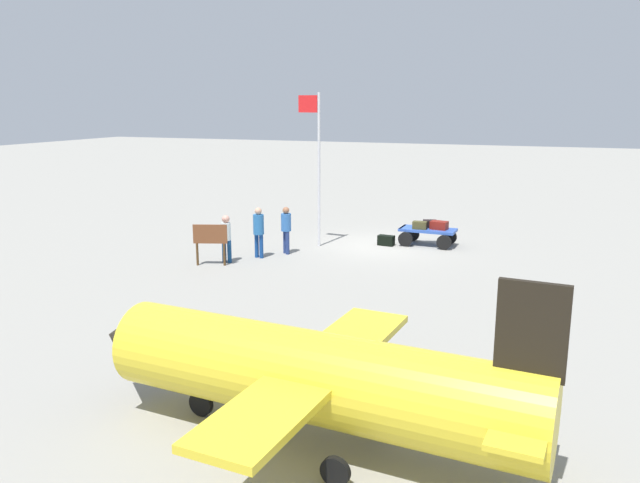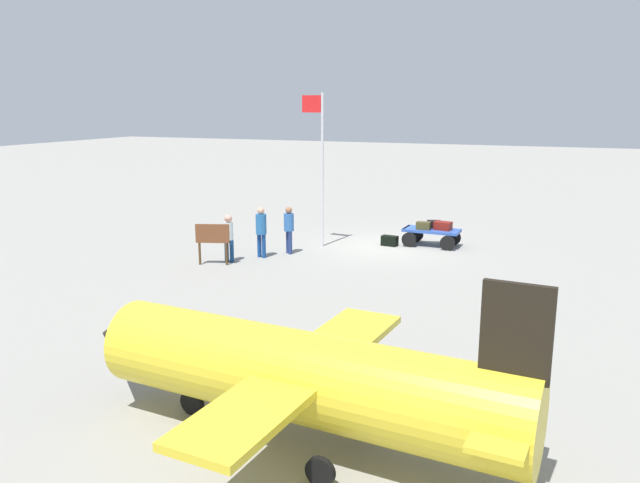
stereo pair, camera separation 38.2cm
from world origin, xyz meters
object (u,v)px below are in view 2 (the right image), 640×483
(suitcase_grey, at_px, (434,224))
(worker_supervisor, at_px, (229,235))
(suitcase_olive, at_px, (390,241))
(airplane_near, at_px, (289,373))
(suitcase_maroon, at_px, (423,226))
(signboard, at_px, (213,237))
(flagpole, at_px, (320,158))
(worker_lead, at_px, (289,226))
(worker_trailing, at_px, (261,228))
(suitcase_navy, at_px, (443,226))
(luggage_cart, at_px, (431,234))

(suitcase_grey, distance_m, worker_supervisor, 7.82)
(suitcase_olive, bearing_deg, airplane_near, 99.76)
(suitcase_maroon, height_order, signboard, signboard)
(airplane_near, distance_m, flagpole, 14.02)
(worker_supervisor, bearing_deg, worker_lead, -125.99)
(suitcase_grey, distance_m, flagpole, 4.97)
(suitcase_grey, bearing_deg, worker_trailing, 40.43)
(suitcase_grey, xyz_separation_m, airplane_near, (-0.95, 14.86, 0.38))
(suitcase_navy, height_order, airplane_near, airplane_near)
(worker_lead, xyz_separation_m, flagpole, (-0.56, -1.55, 2.29))
(suitcase_olive, xyz_separation_m, signboard, (4.61, 4.95, 0.74))
(suitcase_maroon, xyz_separation_m, worker_supervisor, (5.49, 4.79, 0.15))
(worker_lead, xyz_separation_m, airplane_near, (-5.37, 11.44, 0.16))
(worker_lead, bearing_deg, suitcase_grey, -142.26)
(luggage_cart, distance_m, signboard, 8.20)
(worker_lead, distance_m, flagpole, 2.82)
(worker_lead, relative_size, worker_trailing, 0.95)
(flagpole, height_order, signboard, flagpole)
(flagpole, xyz_separation_m, signboard, (2.20, 3.95, -2.35))
(suitcase_grey, distance_m, airplane_near, 14.90)
(signboard, bearing_deg, luggage_cart, -137.54)
(suitcase_maroon, relative_size, suitcase_grey, 0.90)
(suitcase_olive, bearing_deg, worker_supervisor, 45.63)
(suitcase_grey, distance_m, worker_trailing, 6.65)
(suitcase_navy, xyz_separation_m, worker_trailing, (5.46, 4.02, 0.25))
(suitcase_olive, xyz_separation_m, worker_lead, (2.96, 2.55, 0.80))
(suitcase_grey, bearing_deg, suitcase_navy, 144.66)
(signboard, bearing_deg, worker_lead, -124.47)
(luggage_cart, xyz_separation_m, flagpole, (3.83, 1.58, 2.82))
(suitcase_maroon, bearing_deg, suitcase_olive, 17.79)
(luggage_cart, distance_m, suitcase_olive, 1.57)
(signboard, bearing_deg, suitcase_navy, -139.46)
(worker_trailing, bearing_deg, suitcase_maroon, -141.39)
(luggage_cart, xyz_separation_m, suitcase_olive, (1.43, 0.58, -0.27))
(luggage_cart, relative_size, suitcase_grey, 3.62)
(suitcase_olive, relative_size, flagpole, 0.11)
(luggage_cart, height_order, suitcase_navy, suitcase_navy)
(worker_supervisor, relative_size, flagpole, 0.29)
(suitcase_maroon, xyz_separation_m, airplane_near, (-1.23, 14.37, 0.37))
(luggage_cart, height_order, airplane_near, airplane_near)
(luggage_cart, bearing_deg, suitcase_maroon, 38.50)
(flagpole, bearing_deg, signboard, 60.83)
(suitcase_maroon, xyz_separation_m, suitcase_navy, (-0.68, -0.21, 0.01))
(worker_lead, height_order, worker_supervisor, worker_lead)
(suitcase_maroon, xyz_separation_m, worker_trailing, (4.77, 3.81, 0.26))
(suitcase_navy, distance_m, worker_lead, 5.76)
(signboard, bearing_deg, airplane_near, 127.78)
(suitcase_olive, relative_size, airplane_near, 0.08)
(worker_supervisor, bearing_deg, suitcase_maroon, -138.91)
(worker_trailing, bearing_deg, suitcase_navy, -143.61)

